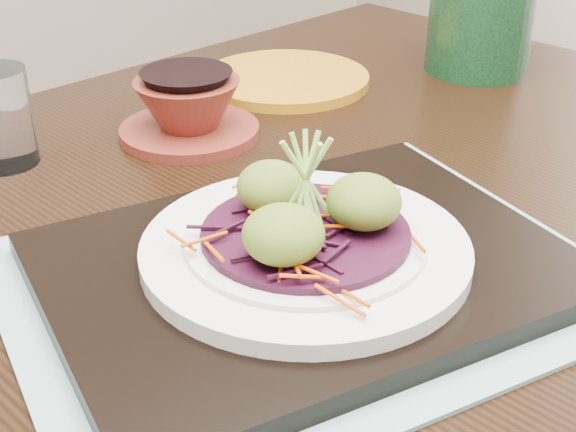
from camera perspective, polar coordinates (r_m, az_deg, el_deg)
dining_table at (r=0.72m, az=-1.67°, el=-8.29°), size 1.37×0.98×0.80m
placemat at (r=0.60m, az=1.22°, el=-4.45°), size 0.48×0.41×0.00m
serving_tray at (r=0.59m, az=1.23°, el=-3.63°), size 0.42×0.34×0.02m
white_plate at (r=0.58m, az=1.24°, el=-2.28°), size 0.24×0.24×0.02m
cabbage_bed at (r=0.58m, az=1.26°, el=-1.24°), size 0.15×0.15×0.01m
carrot_julienne at (r=0.57m, az=1.26°, el=-0.60°), size 0.19×0.19×0.01m
guacamole_scoops at (r=0.57m, az=1.32°, el=0.61°), size 0.13×0.12×0.04m
scallion_garnish at (r=0.56m, az=1.30°, el=2.30°), size 0.06×0.06×0.08m
terracotta_bowl_set at (r=0.84m, az=-7.09°, el=7.38°), size 0.19×0.19×0.06m
yellow_plate at (r=0.99m, az=-0.18°, el=9.71°), size 0.24×0.24×0.01m
green_jar at (r=1.05m, az=13.59°, el=13.94°), size 0.14×0.14×0.15m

